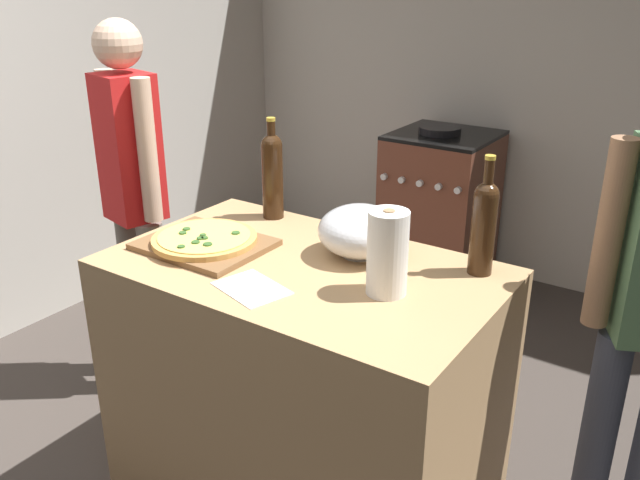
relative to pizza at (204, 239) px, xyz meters
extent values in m
cube|color=#3F3833|center=(0.14, 0.84, -0.97)|extent=(4.12, 3.63, 0.02)
cube|color=#BCB7AD|center=(0.14, 2.40, 0.34)|extent=(4.12, 0.10, 2.60)
cube|color=#BCB7AD|center=(-1.67, 0.84, 0.34)|extent=(0.10, 3.63, 2.60)
cube|color=tan|center=(0.35, 0.06, -0.50)|extent=(1.22, 0.74, 0.93)
cube|color=brown|center=(0.00, 0.00, -0.02)|extent=(0.40, 0.32, 0.02)
cylinder|color=tan|center=(0.00, 0.00, 0.00)|extent=(0.34, 0.34, 0.02)
cylinder|color=#EAC660|center=(0.00, 0.00, 0.01)|extent=(0.30, 0.30, 0.00)
cylinder|color=#335926|center=(0.02, -0.06, 0.01)|extent=(0.03, 0.03, 0.01)
cylinder|color=#335926|center=(-0.09, 0.01, 0.01)|extent=(0.03, 0.03, 0.01)
cylinder|color=#335926|center=(0.07, 0.07, 0.01)|extent=(0.03, 0.03, 0.01)
cylinder|color=#335926|center=(0.07, -0.05, 0.01)|extent=(0.03, 0.03, 0.01)
cylinder|color=#335926|center=(0.02, -0.02, 0.01)|extent=(0.02, 0.02, 0.01)
cylinder|color=#335926|center=(0.01, -0.03, 0.01)|extent=(0.02, 0.02, 0.01)
cylinder|color=#335926|center=(-0.07, -0.03, 0.01)|extent=(0.03, 0.03, 0.01)
cylinder|color=#335926|center=(0.01, -0.11, 0.01)|extent=(0.02, 0.02, 0.01)
cylinder|color=#335926|center=(0.00, 0.00, 0.01)|extent=(0.02, 0.02, 0.01)
cylinder|color=#B2B2B7|center=(0.46, 0.23, -0.03)|extent=(0.11, 0.11, 0.01)
ellipsoid|color=silver|center=(0.46, 0.23, 0.05)|extent=(0.27, 0.27, 0.16)
cylinder|color=white|center=(0.65, 0.04, 0.09)|extent=(0.12, 0.12, 0.24)
cylinder|color=#997551|center=(0.65, 0.04, 0.09)|extent=(0.03, 0.03, 0.25)
cylinder|color=#331E0F|center=(0.01, 0.36, 0.11)|extent=(0.08, 0.08, 0.27)
sphere|color=#331E0F|center=(0.01, 0.36, 0.24)|extent=(0.08, 0.08, 0.08)
cylinder|color=#331E0F|center=(0.01, 0.36, 0.30)|extent=(0.03, 0.03, 0.06)
cylinder|color=gold|center=(0.01, 0.36, 0.33)|extent=(0.03, 0.03, 0.01)
cylinder|color=#331E0F|center=(0.82, 0.32, 0.09)|extent=(0.07, 0.07, 0.25)
sphere|color=#331E0F|center=(0.82, 0.32, 0.22)|extent=(0.07, 0.07, 0.07)
cylinder|color=#331E0F|center=(0.82, 0.32, 0.28)|extent=(0.03, 0.03, 0.08)
cylinder|color=gold|center=(0.82, 0.32, 0.33)|extent=(0.03, 0.03, 0.01)
cube|color=white|center=(0.32, -0.15, -0.03)|extent=(0.24, 0.20, 0.00)
cube|color=brown|center=(-0.04, 2.00, -0.51)|extent=(0.55, 0.56, 0.90)
cube|color=black|center=(-0.04, 2.00, -0.05)|extent=(0.55, 0.56, 0.02)
cylinder|color=silver|center=(-0.27, 1.71, -0.26)|extent=(0.04, 0.02, 0.04)
cylinder|color=silver|center=(-0.15, 1.71, -0.26)|extent=(0.04, 0.02, 0.04)
cylinder|color=silver|center=(-0.04, 1.71, -0.26)|extent=(0.04, 0.02, 0.04)
cylinder|color=silver|center=(0.07, 1.71, -0.26)|extent=(0.04, 0.02, 0.04)
cylinder|color=silver|center=(0.18, 1.71, -0.26)|extent=(0.04, 0.02, 0.04)
cylinder|color=black|center=(-0.07, 1.98, -0.02)|extent=(0.24, 0.24, 0.04)
cylinder|color=slate|center=(-0.79, 0.32, -0.56)|extent=(0.11, 0.11, 0.80)
cylinder|color=slate|center=(-0.60, 0.28, -0.56)|extent=(0.11, 0.11, 0.80)
cube|color=red|center=(-0.69, 0.30, 0.14)|extent=(0.25, 0.24, 0.60)
cylinder|color=beige|center=(-0.84, 0.34, 0.16)|extent=(0.08, 0.08, 0.57)
cylinder|color=beige|center=(-0.55, 0.27, 0.16)|extent=(0.08, 0.08, 0.57)
sphere|color=beige|center=(-0.69, 0.30, 0.55)|extent=(0.19, 0.19, 0.19)
cylinder|color=#383D4C|center=(1.22, 0.46, -0.57)|extent=(0.11, 0.11, 0.78)
cylinder|color=#936B4C|center=(1.15, 0.43, 0.13)|extent=(0.08, 0.08, 0.56)
camera|label=1|loc=(1.45, -1.46, 0.82)|focal=37.30mm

